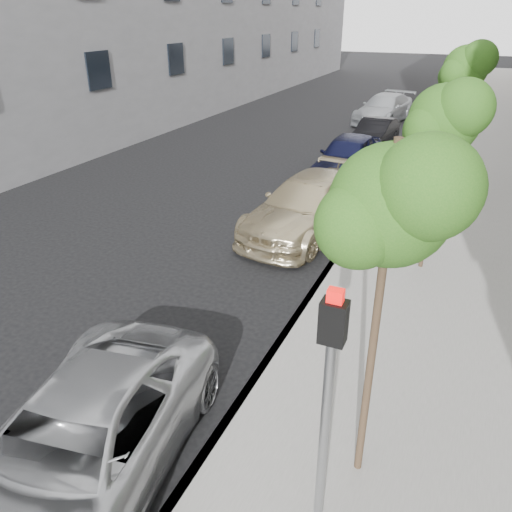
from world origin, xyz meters
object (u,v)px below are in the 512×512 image
Objects in this scene: sedan_blue at (348,156)px; sedan_rear at (384,109)px; sedan_black at (375,134)px; tree_near at (393,206)px; signal_pole at (326,407)px; minivan at (80,444)px; suv at (309,205)px; tree_far at (467,68)px; tree_mid at (446,120)px.

sedan_blue reaches higher than sedan_rear.
tree_near is at bearing -74.88° from sedan_black.
signal_pole is at bearing -74.93° from sedan_blue.
tree_near is 1.34× the size of signal_pole.
minivan is 1.08× the size of sedan_blue.
sedan_rear is at bearing 100.79° from sedan_black.
minivan is 0.93× the size of suv.
sedan_black is (-0.30, 19.88, -0.04)m from minivan.
tree_far is at bearing -51.62° from sedan_black.
tree_far is (0.00, 13.00, 0.19)m from tree_near.
tree_mid is 1.11× the size of sedan_black.
sedan_rear is (-1.04, 16.64, -0.02)m from suv.
signal_pole is at bearing -90.84° from tree_far.
minivan is 26.01m from sedan_rear.
tree_mid is 0.88× the size of minivan.
tree_far is at bearing 90.00° from tree_near.
tree_near is 0.85× the size of suv.
sedan_rear is (-4.16, 25.73, -1.51)m from signal_pole.
suv reaches higher than sedan_rear.
tree_near is at bearing -72.84° from sedan_blue.
tree_mid is at bearing -60.20° from sedan_blue.
tree_mid is at bearing 88.34° from signal_pole.
sedan_blue is at bearing 117.81° from tree_mid.
sedan_black is at bearing 101.22° from tree_near.
signal_pole is (-0.21, -7.83, -1.37)m from tree_mid.
minivan is at bearing -154.37° from tree_near.
signal_pole is at bearing -76.22° from sedan_black.
signal_pole reaches higher than sedan_rear.
tree_far reaches higher than suv.
sedan_blue is at bearing 82.58° from minivan.
signal_pole is 26.11m from sedan_rear.
sedan_black is at bearing 82.30° from minivan.
tree_mid is 9.24m from minivan.
tree_far is 0.96× the size of minivan.
signal_pole is 3.50m from minivan.
sedan_rear is at bearing 95.84° from sedan_blue.
tree_near is at bearing 80.92° from signal_pole.
sedan_black is 0.75× the size of sedan_rear.
signal_pole is 19.98m from sedan_black.
signal_pole reaches higher than suv.
signal_pole is at bearing -70.82° from sedan_rear.
tree_mid is 0.91× the size of tree_far.
sedan_black is at bearing 107.12° from tree_mid.
tree_near is 13.00m from tree_far.
signal_pole is 9.72m from suv.
tree_near reaches higher than sedan_rear.
tree_near is 24.99m from sedan_rear.
sedan_black is at bearing -73.11° from sedan_rear.
suv is (-3.33, -5.24, -3.32)m from tree_far.
sedan_rear is (-0.74, 6.11, 0.11)m from sedan_black.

